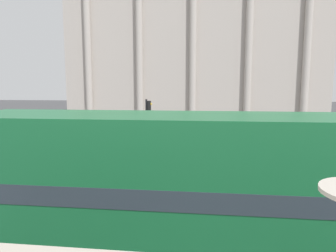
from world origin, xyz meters
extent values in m
cylinder|color=black|center=(3.02, 5.98, 0.49)|extent=(0.98, 0.22, 0.98)
cylinder|color=black|center=(-4.48, 5.98, 0.49)|extent=(0.98, 0.22, 0.98)
cube|color=#196638|center=(-0.73, 4.73, 1.32)|extent=(10.29, 2.51, 1.65)
cube|color=#2D3842|center=(-0.73, 4.73, 2.37)|extent=(10.09, 2.53, 0.45)
cube|color=#196638|center=(-0.73, 4.73, 3.31)|extent=(10.29, 2.51, 1.44)
cube|color=#BCB2A8|center=(-1.46, 43.17, 10.48)|extent=(34.87, 11.65, 20.96)
cylinder|color=#BCB2A8|center=(-15.41, 36.89, 8.91)|extent=(0.90, 0.90, 17.81)
cylinder|color=#BCB2A8|center=(-8.43, 36.89, 8.91)|extent=(0.90, 0.90, 17.81)
cylinder|color=#BCB2A8|center=(-1.46, 36.89, 8.91)|extent=(0.90, 0.90, 17.81)
cylinder|color=#BCB2A8|center=(5.52, 36.89, 8.91)|extent=(0.90, 0.90, 17.81)
cylinder|color=#BCB2A8|center=(12.49, 36.89, 8.91)|extent=(0.90, 0.90, 17.81)
cylinder|color=black|center=(-3.60, 16.24, 1.96)|extent=(0.12, 0.12, 3.93)
cube|color=black|center=(-3.42, 16.24, 3.48)|extent=(0.20, 0.24, 0.70)
sphere|color=gold|center=(-3.31, 16.24, 3.63)|extent=(0.14, 0.14, 0.14)
cylinder|color=black|center=(0.09, 18.43, 0.30)|extent=(0.60, 0.18, 0.60)
cylinder|color=black|center=(0.09, 16.68, 0.30)|extent=(0.60, 0.18, 0.60)
cylinder|color=black|center=(-2.71, 18.43, 0.30)|extent=(0.60, 0.18, 0.60)
cylinder|color=black|center=(-2.71, 16.68, 0.30)|extent=(0.60, 0.18, 0.60)
cube|color=silver|center=(-1.31, 17.55, 0.57)|extent=(4.20, 1.75, 0.55)
cube|color=#2D3842|center=(-1.51, 17.55, 1.10)|extent=(1.89, 1.61, 0.50)
cylinder|color=black|center=(-2.74, 21.18, 0.30)|extent=(0.60, 0.18, 0.60)
cylinder|color=black|center=(-2.74, 19.43, 0.30)|extent=(0.60, 0.18, 0.60)
cylinder|color=black|center=(-5.54, 21.18, 0.30)|extent=(0.60, 0.18, 0.60)
cylinder|color=black|center=(-5.54, 19.43, 0.30)|extent=(0.60, 0.18, 0.60)
cube|color=black|center=(-4.14, 20.31, 0.57)|extent=(4.20, 1.75, 0.55)
cube|color=#2D3842|center=(-4.34, 20.31, 1.10)|extent=(1.89, 1.61, 0.50)
cylinder|color=#282B33|center=(0.23, 24.78, 0.42)|extent=(0.14, 0.14, 0.83)
cylinder|color=#282B33|center=(0.41, 24.78, 0.42)|extent=(0.14, 0.14, 0.83)
cylinder|color=#606638|center=(0.32, 24.78, 1.16)|extent=(0.32, 0.32, 0.66)
sphere|color=tan|center=(0.32, 24.78, 1.60)|extent=(0.23, 0.23, 0.23)
cylinder|color=#282B33|center=(8.42, 23.47, 0.41)|extent=(0.14, 0.14, 0.82)
cylinder|color=#282B33|center=(8.60, 23.47, 0.41)|extent=(0.14, 0.14, 0.82)
cylinder|color=black|center=(8.51, 23.47, 1.15)|extent=(0.32, 0.32, 0.65)
sphere|color=tan|center=(8.51, 23.47, 1.58)|extent=(0.22, 0.22, 0.22)
cylinder|color=#282B33|center=(0.18, 19.63, 0.42)|extent=(0.14, 0.14, 0.84)
cylinder|color=#282B33|center=(0.36, 19.63, 0.42)|extent=(0.14, 0.14, 0.84)
cylinder|color=slate|center=(0.27, 19.63, 1.17)|extent=(0.32, 0.32, 0.66)
sphere|color=tan|center=(0.27, 19.63, 1.61)|extent=(0.23, 0.23, 0.23)
cylinder|color=#282B33|center=(8.90, 25.88, 0.42)|extent=(0.14, 0.14, 0.84)
cylinder|color=#282B33|center=(9.08, 25.88, 0.42)|extent=(0.14, 0.14, 0.84)
cylinder|color=yellow|center=(8.99, 25.88, 1.17)|extent=(0.32, 0.32, 0.66)
sphere|color=tan|center=(8.99, 25.88, 1.61)|extent=(0.23, 0.23, 0.23)
camera|label=1|loc=(-0.04, -2.33, 4.68)|focal=32.00mm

